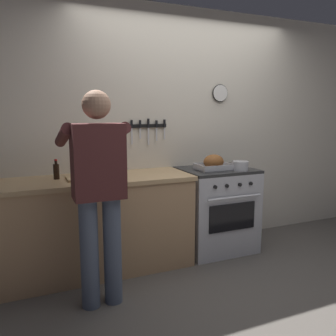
% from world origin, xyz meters
% --- Properties ---
extents(ground_plane, '(8.00, 8.00, 0.00)m').
position_xyz_m(ground_plane, '(0.00, 0.00, 0.00)').
color(ground_plane, '#4C4742').
extents(wall_back, '(6.00, 0.13, 2.60)m').
position_xyz_m(wall_back, '(0.00, 1.35, 1.30)').
color(wall_back, beige).
rests_on(wall_back, ground).
extents(counter_block, '(2.03, 0.65, 0.90)m').
position_xyz_m(counter_block, '(-1.20, 0.99, 0.45)').
color(counter_block, tan).
rests_on(counter_block, ground).
extents(stove, '(0.76, 0.67, 0.90)m').
position_xyz_m(stove, '(0.22, 0.99, 0.45)').
color(stove, '#BCBCC1').
rests_on(stove, ground).
extents(person_cook, '(0.51, 0.63, 1.66)m').
position_xyz_m(person_cook, '(-1.18, 0.39, 0.95)').
color(person_cook, '#4C566B').
rests_on(person_cook, ground).
extents(roasting_pan, '(0.35, 0.26, 0.16)m').
position_xyz_m(roasting_pan, '(0.13, 0.92, 0.97)').
color(roasting_pan, '#B7B7BC').
rests_on(roasting_pan, stove).
extents(saucepan, '(0.17, 0.17, 0.10)m').
position_xyz_m(saucepan, '(0.38, 0.80, 0.95)').
color(saucepan, '#B7B7BC').
rests_on(saucepan, stove).
extents(cutting_board, '(0.36, 0.24, 0.02)m').
position_xyz_m(cutting_board, '(-1.17, 0.97, 0.91)').
color(cutting_board, tan).
rests_on(cutting_board, counter_block).
extents(bottle_vinegar, '(0.06, 0.06, 0.24)m').
position_xyz_m(bottle_vinegar, '(-1.18, 1.05, 1.00)').
color(bottle_vinegar, '#997F4C').
rests_on(bottle_vinegar, counter_block).
extents(bottle_soy_sauce, '(0.05, 0.05, 0.18)m').
position_xyz_m(bottle_soy_sauce, '(-1.42, 1.06, 0.97)').
color(bottle_soy_sauce, black).
rests_on(bottle_soy_sauce, counter_block).
extents(bottle_hot_sauce, '(0.05, 0.05, 0.17)m').
position_xyz_m(bottle_hot_sauce, '(-0.93, 1.11, 0.97)').
color(bottle_hot_sauce, red).
rests_on(bottle_hot_sauce, counter_block).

